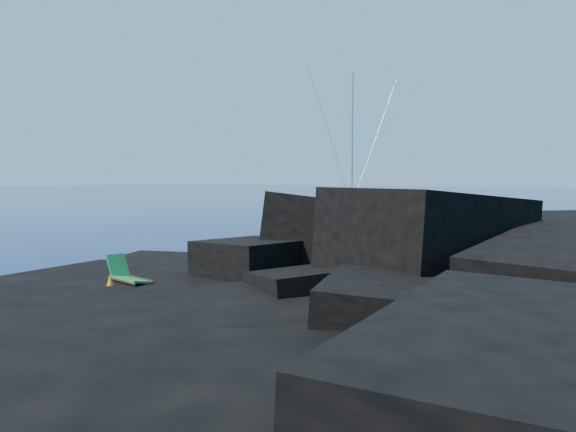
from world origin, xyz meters
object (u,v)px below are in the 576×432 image
sunbather (78,278)px  deck_chair (130,272)px  sailboat (347,216)px  marker_cone (110,285)px

sunbather → deck_chair: bearing=3.7°
sailboat → deck_chair: size_ratio=8.36×
deck_chair → sunbather: 2.54m
sailboat → sunbather: size_ratio=7.94×
sailboat → deck_chair: sailboat is taller
deck_chair → marker_cone: size_ratio=2.85×
sailboat → deck_chair: bearing=-49.8°
sailboat → marker_cone: sailboat is taller
deck_chair → sunbather: deck_chair is taller
sailboat → marker_cone: size_ratio=23.78×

